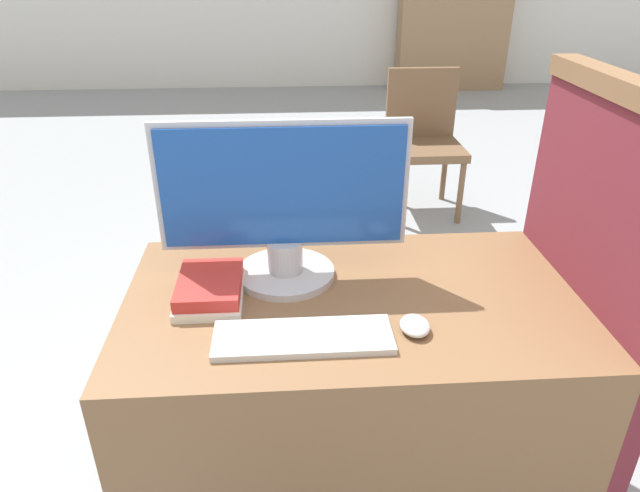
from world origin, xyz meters
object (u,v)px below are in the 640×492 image
Objects in this scene: keyboard at (303,338)px; far_chair at (424,134)px; monitor at (284,205)px; book_stack at (210,288)px; mouse at (415,326)px.

far_chair is at bearing 70.53° from keyboard.
book_stack is (-0.19, -0.09, -0.18)m from monitor.
keyboard is at bearing -83.07° from monitor.
mouse is 0.10× the size of far_chair.
keyboard is (0.03, -0.29, -0.20)m from monitor.
mouse is at bearing -113.21° from far_chair.
monitor is at bearing -121.91° from far_chair.
keyboard is at bearing -175.94° from mouse.
monitor is 1.57× the size of keyboard.
mouse is at bearing -42.71° from monitor.
book_stack is at bearing -125.19° from far_chair.
book_stack is 2.46m from far_chair.
keyboard is at bearing -41.39° from book_stack.
book_stack is at bearing 159.50° from mouse.
far_chair is (1.07, 2.20, -0.28)m from book_stack.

